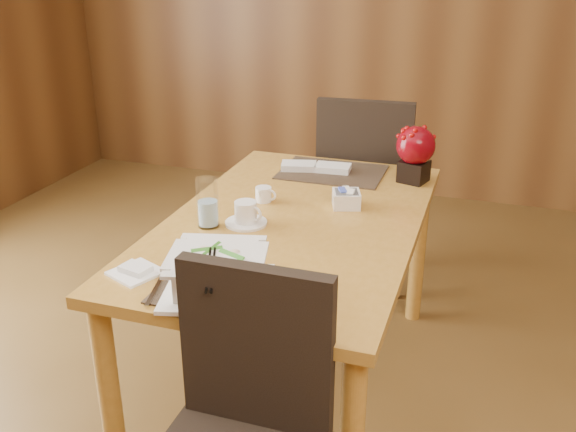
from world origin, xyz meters
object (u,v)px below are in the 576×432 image
(berry_decor, at_px, (415,151))
(water_glass, at_px, (208,203))
(near_chair, at_px, (241,428))
(coffee_cup, at_px, (246,215))
(far_chair, at_px, (365,183))
(soup_setting, at_px, (218,274))
(dining_table, at_px, (294,243))
(creamer_jug, at_px, (263,194))
(sugar_caddy, at_px, (346,199))
(bread_plate, at_px, (136,273))

(berry_decor, bearing_deg, water_glass, -131.77)
(near_chair, bearing_deg, berry_decor, 81.23)
(coffee_cup, relative_size, far_chair, 0.15)
(water_glass, bearing_deg, soup_setting, -61.90)
(dining_table, distance_m, soup_setting, 0.61)
(creamer_jug, bearing_deg, far_chair, 82.73)
(far_chair, bearing_deg, dining_table, 81.46)
(soup_setting, bearing_deg, coffee_cup, 88.33)
(dining_table, height_order, berry_decor, berry_decor)
(soup_setting, distance_m, near_chair, 0.43)
(dining_table, height_order, sugar_caddy, sugar_caddy)
(dining_table, bearing_deg, creamer_jug, 142.27)
(creamer_jug, bearing_deg, near_chair, -63.29)
(coffee_cup, distance_m, creamer_jug, 0.23)
(sugar_caddy, bearing_deg, near_chair, -90.99)
(soup_setting, relative_size, coffee_cup, 2.40)
(sugar_caddy, height_order, far_chair, far_chair)
(berry_decor, height_order, bread_plate, berry_decor)
(sugar_caddy, bearing_deg, berry_decor, 61.03)
(sugar_caddy, height_order, berry_decor, berry_decor)
(dining_table, xyz_separation_m, bread_plate, (-0.33, -0.56, 0.10))
(dining_table, height_order, far_chair, far_chair)
(berry_decor, bearing_deg, dining_table, -123.04)
(water_glass, distance_m, bread_plate, 0.42)
(bread_plate, xyz_separation_m, near_chair, (0.47, -0.30, -0.22))
(sugar_caddy, distance_m, far_chair, 0.79)
(berry_decor, height_order, near_chair, berry_decor)
(coffee_cup, distance_m, berry_decor, 0.83)
(sugar_caddy, height_order, near_chair, near_chair)
(soup_setting, height_order, near_chair, near_chair)
(sugar_caddy, height_order, bread_plate, sugar_caddy)
(dining_table, bearing_deg, far_chair, 85.33)
(coffee_cup, xyz_separation_m, sugar_caddy, (0.30, 0.28, -0.01))
(coffee_cup, bearing_deg, dining_table, 33.09)
(near_chair, distance_m, far_chair, 1.81)
(far_chair, bearing_deg, bread_plate, 70.92)
(creamer_jug, xyz_separation_m, far_chair, (0.25, 0.81, -0.20))
(creamer_jug, bearing_deg, berry_decor, 48.11)
(sugar_caddy, bearing_deg, dining_table, -130.34)
(water_glass, bearing_deg, near_chair, -60.09)
(berry_decor, relative_size, far_chair, 0.24)
(bread_plate, bearing_deg, berry_decor, 58.20)
(coffee_cup, height_order, far_chair, far_chair)
(creamer_jug, distance_m, near_chair, 1.07)
(dining_table, distance_m, water_glass, 0.37)
(soup_setting, distance_m, creamer_jug, 0.73)
(dining_table, distance_m, creamer_jug, 0.25)
(water_glass, height_order, berry_decor, berry_decor)
(dining_table, height_order, near_chair, near_chair)
(creamer_jug, relative_size, far_chair, 0.08)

